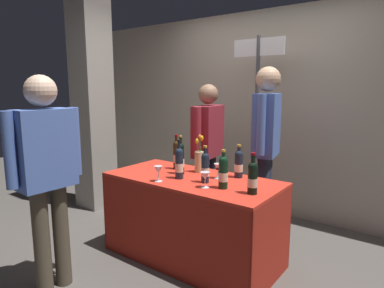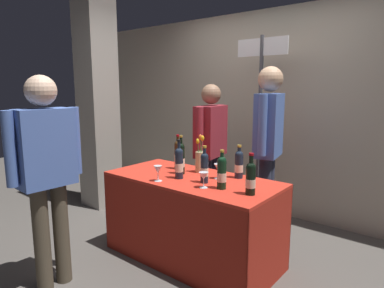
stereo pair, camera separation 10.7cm
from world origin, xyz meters
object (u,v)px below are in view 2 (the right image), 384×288
(featured_wine_bottle, at_px, (204,167))
(taster_foreground_right, at_px, (46,165))
(wine_glass_mid, at_px, (218,168))
(booth_signpost, at_px, (260,108))
(display_bottle_0, at_px, (251,178))
(flower_vase, at_px, (200,160))
(wine_glass_near_vendor, at_px, (158,170))
(tasting_table, at_px, (192,203))
(wine_glass_near_taster, at_px, (204,176))
(concrete_pillar, at_px, (96,74))
(vendor_presenter, at_px, (268,138))

(featured_wine_bottle, distance_m, taster_foreground_right, 1.22)
(wine_glass_mid, bearing_deg, booth_signpost, 97.86)
(display_bottle_0, xyz_separation_m, wine_glass_mid, (-0.43, 0.21, -0.03))
(display_bottle_0, height_order, flower_vase, flower_vase)
(wine_glass_near_vendor, bearing_deg, featured_wine_bottle, 31.85)
(flower_vase, bearing_deg, display_bottle_0, -22.44)
(tasting_table, height_order, wine_glass_mid, wine_glass_mid)
(display_bottle_0, xyz_separation_m, wine_glass_near_taster, (-0.37, -0.08, -0.04))
(wine_glass_near_vendor, height_order, booth_signpost, booth_signpost)
(wine_glass_near_taster, distance_m, taster_foreground_right, 1.19)
(featured_wine_bottle, height_order, wine_glass_near_vendor, featured_wine_bottle)
(wine_glass_near_taster, height_order, booth_signpost, booth_signpost)
(concrete_pillar, bearing_deg, wine_glass_mid, -7.02)
(concrete_pillar, relative_size, wine_glass_mid, 25.92)
(featured_wine_bottle, distance_m, wine_glass_near_vendor, 0.40)
(wine_glass_mid, bearing_deg, vendor_presenter, 78.21)
(flower_vase, relative_size, booth_signpost, 0.17)
(concrete_pillar, bearing_deg, flower_vase, -5.59)
(wine_glass_near_vendor, bearing_deg, wine_glass_mid, 47.37)
(wine_glass_near_vendor, distance_m, booth_signpost, 1.48)
(featured_wine_bottle, bearing_deg, wine_glass_mid, 84.26)
(vendor_presenter, distance_m, booth_signpost, 0.52)
(wine_glass_mid, bearing_deg, taster_foreground_right, -124.71)
(display_bottle_0, xyz_separation_m, wine_glass_near_vendor, (-0.79, -0.17, -0.03))
(flower_vase, height_order, booth_signpost, booth_signpost)
(tasting_table, xyz_separation_m, wine_glass_near_vendor, (-0.15, -0.27, 0.33))
(concrete_pillar, relative_size, taster_foreground_right, 2.09)
(wine_glass_mid, distance_m, flower_vase, 0.27)
(display_bottle_0, bearing_deg, wine_glass_mid, 154.34)
(flower_vase, bearing_deg, vendor_presenter, 56.07)
(tasting_table, xyz_separation_m, featured_wine_bottle, (0.18, -0.06, 0.37))
(display_bottle_0, height_order, wine_glass_near_taster, display_bottle_0)
(featured_wine_bottle, height_order, flower_vase, flower_vase)
(concrete_pillar, bearing_deg, wine_glass_near_vendor, -20.55)
(booth_signpost, bearing_deg, taster_foreground_right, -106.77)
(booth_signpost, bearing_deg, display_bottle_0, -64.74)
(tasting_table, height_order, vendor_presenter, vendor_presenter)
(display_bottle_0, height_order, wine_glass_mid, display_bottle_0)
(vendor_presenter, bearing_deg, concrete_pillar, -91.38)
(tasting_table, relative_size, wine_glass_mid, 11.79)
(tasting_table, xyz_separation_m, wine_glass_mid, (0.20, 0.11, 0.33))
(concrete_pillar, bearing_deg, tasting_table, -11.22)
(wine_glass_mid, height_order, wine_glass_near_taster, wine_glass_mid)
(wine_glass_mid, bearing_deg, featured_wine_bottle, -95.74)
(taster_foreground_right, bearing_deg, wine_glass_mid, -31.70)
(concrete_pillar, distance_m, flower_vase, 1.98)
(tasting_table, bearing_deg, taster_foreground_right, -119.89)
(booth_signpost, bearing_deg, wine_glass_mid, -82.14)
(concrete_pillar, xyz_separation_m, wine_glass_near_taster, (2.11, -0.54, -0.85))
(wine_glass_near_taster, distance_m, flower_vase, 0.49)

